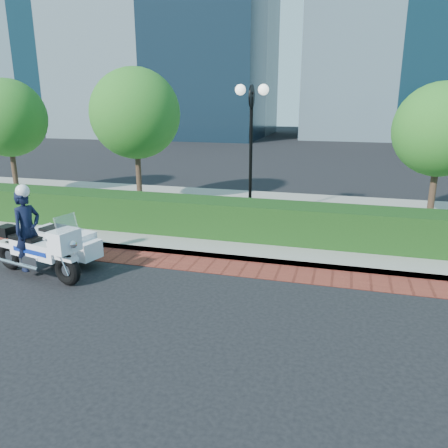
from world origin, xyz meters
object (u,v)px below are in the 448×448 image
(tree_a, at_px, (7,118))
(police_motorcycle, at_px, (46,241))
(tree_b, at_px, (135,114))
(lamppost, at_px, (251,132))
(tree_c, at_px, (441,130))

(tree_a, xyz_separation_m, police_motorcycle, (6.24, -6.34, -2.49))
(tree_b, relative_size, police_motorcycle, 1.88)
(tree_b, bearing_deg, lamppost, -16.11)
(lamppost, relative_size, tree_c, 0.98)
(tree_c, distance_m, police_motorcycle, 11.46)
(lamppost, distance_m, police_motorcycle, 6.67)
(lamppost, height_order, police_motorcycle, lamppost)
(lamppost, xyz_separation_m, tree_b, (-4.50, 1.30, 0.48))
(tree_c, height_order, police_motorcycle, tree_c)
(tree_a, bearing_deg, tree_b, 0.00)
(tree_a, relative_size, police_motorcycle, 1.76)
(tree_a, height_order, tree_b, tree_b)
(tree_a, bearing_deg, tree_c, -0.00)
(tree_a, relative_size, tree_c, 1.06)
(lamppost, distance_m, tree_c, 5.65)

